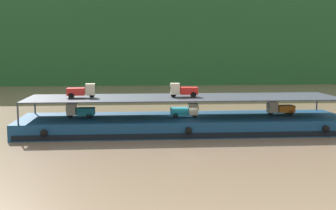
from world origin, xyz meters
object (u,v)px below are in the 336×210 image
at_px(mini_truck_lower_aft, 185,110).
at_px(mini_truck_upper_stern, 82,91).
at_px(mini_truck_lower_stern, 80,111).
at_px(mini_truck_upper_mid, 183,90).
at_px(cargo_barge, 183,124).
at_px(mini_truck_lower_mid, 280,108).

bearing_deg(mini_truck_lower_aft, mini_truck_upper_stern, 177.98).
bearing_deg(mini_truck_lower_stern, mini_truck_lower_aft, -4.07).
height_order(mini_truck_upper_stern, mini_truck_upper_mid, same).
distance_m(cargo_barge, mini_truck_lower_aft, 1.51).
bearing_deg(mini_truck_lower_aft, cargo_barge, 101.77).
xyz_separation_m(mini_truck_lower_stern, mini_truck_upper_stern, (0.23, -0.38, 2.00)).
xyz_separation_m(mini_truck_lower_stern, mini_truck_upper_mid, (10.22, -0.39, 2.00)).
height_order(mini_truck_lower_stern, mini_truck_lower_aft, same).
distance_m(cargo_barge, mini_truck_lower_mid, 10.22).
distance_m(cargo_barge, mini_truck_upper_mid, 3.44).
distance_m(mini_truck_lower_stern, mini_truck_upper_stern, 2.05).
relative_size(cargo_barge, mini_truck_lower_mid, 11.60).
xyz_separation_m(cargo_barge, mini_truck_upper_stern, (-10.01, -0.08, 3.44)).
relative_size(mini_truck_lower_stern, mini_truck_upper_stern, 1.00).
height_order(cargo_barge, mini_truck_upper_stern, mini_truck_upper_stern).
xyz_separation_m(mini_truck_lower_mid, mini_truck_upper_mid, (-10.12, -0.60, 2.00)).
distance_m(cargo_barge, mini_truck_lower_stern, 10.35).
relative_size(mini_truck_lower_mid, mini_truck_upper_mid, 1.00).
bearing_deg(mini_truck_lower_stern, mini_truck_upper_mid, -2.19).
bearing_deg(mini_truck_lower_mid, mini_truck_upper_stern, -178.32).
relative_size(cargo_barge, mini_truck_lower_stern, 11.63).
xyz_separation_m(mini_truck_upper_stern, mini_truck_upper_mid, (9.99, -0.01, 0.00)).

